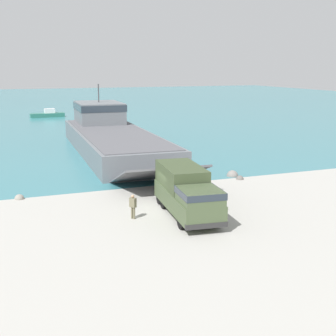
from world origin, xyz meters
TOP-DOWN VIEW (x-y plane):
  - ground_plane at (0.00, 0.00)m, footprint 240.00×240.00m
  - water_surface at (0.00, 96.17)m, footprint 240.00×180.00m
  - landing_craft at (2.08, 24.35)m, footprint 9.46×34.79m
  - military_truck at (0.59, -1.97)m, footprint 3.46×8.26m
  - soldier_on_ramp at (-3.03, -1.52)m, footprint 0.44×0.50m
  - moored_boat_b at (-0.50, 64.45)m, footprint 6.57×2.21m
  - shoreline_rock_a at (-9.69, 6.02)m, footprint 0.73×0.73m
  - shoreline_rock_b at (8.93, 6.86)m, footprint 1.08×1.08m
  - shoreline_rock_c at (8.97, 5.59)m, footprint 0.69×0.69m

SIDE VIEW (x-z plane):
  - ground_plane at x=0.00m, z-range 0.00..0.00m
  - shoreline_rock_a at x=-9.69m, z-range -0.37..0.37m
  - shoreline_rock_b at x=8.93m, z-range -0.54..0.54m
  - shoreline_rock_c at x=8.97m, z-range -0.34..0.34m
  - water_surface at x=0.00m, z-range 0.00..0.01m
  - moored_boat_b at x=-0.50m, z-range -0.28..1.38m
  - soldier_on_ramp at x=-3.03m, z-range 0.12..1.76m
  - military_truck at x=0.59m, z-range 0.06..3.19m
  - landing_craft at x=2.08m, z-range -1.94..5.57m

